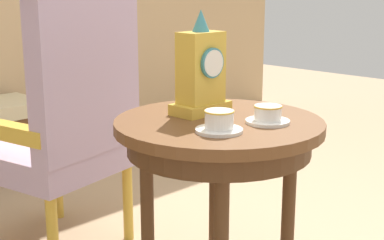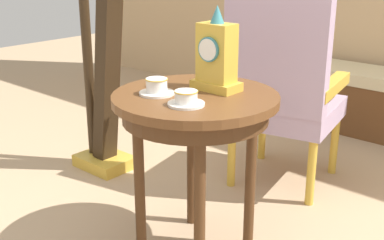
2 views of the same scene
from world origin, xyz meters
name	(u,v)px [view 2 (image 2 of 2)]	position (x,y,z in m)	size (l,w,h in m)	color
side_table	(195,115)	(-0.02, 0.02, 0.61)	(0.66, 0.66, 0.70)	brown
teacup_left	(157,87)	(-0.13, -0.08, 0.73)	(0.14, 0.14, 0.06)	white
teacup_right	(186,99)	(0.05, -0.12, 0.72)	(0.14, 0.14, 0.06)	white
mantel_clock	(217,57)	(0.00, 0.12, 0.83)	(0.19, 0.11, 0.34)	gold
armchair	(282,81)	(-0.09, 0.78, 0.59)	(0.64, 0.63, 1.14)	#B299B7
harp	(102,47)	(-0.96, 0.32, 0.73)	(0.40, 0.24, 1.80)	gold
window_bench	(356,99)	(-0.18, 1.95, 0.22)	(1.15, 0.40, 0.44)	beige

